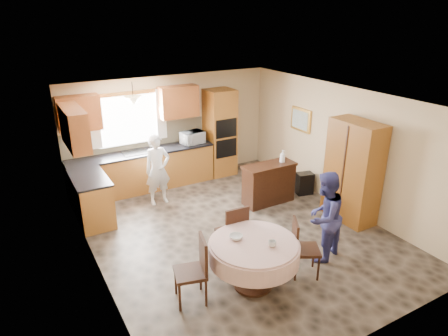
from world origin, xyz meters
TOP-DOWN VIEW (x-y plane):
  - floor at (0.00, 0.00)m, footprint 5.00×6.00m
  - ceiling at (0.00, 0.00)m, footprint 5.00×6.00m
  - wall_back at (0.00, 3.00)m, footprint 5.00×0.02m
  - wall_front at (0.00, -3.00)m, footprint 5.00×0.02m
  - wall_left at (-2.50, 0.00)m, footprint 0.02×6.00m
  - wall_right at (2.50, 0.00)m, footprint 0.02×6.00m
  - window at (-1.00, 2.98)m, footprint 1.40×0.03m
  - curtain_left at (-1.75, 2.93)m, footprint 0.22×0.02m
  - curtain_right at (-0.25, 2.93)m, footprint 0.22×0.02m
  - base_cab_back at (-0.85, 2.70)m, footprint 3.30×0.60m
  - counter_back at (-0.85, 2.70)m, footprint 3.30×0.64m
  - base_cab_left at (-2.20, 1.80)m, footprint 0.60×1.20m
  - counter_left at (-2.20, 1.80)m, footprint 0.64×1.20m
  - backsplash at (-0.85, 2.99)m, footprint 3.30×0.02m
  - wall_cab_left at (-2.05, 2.83)m, footprint 0.85×0.33m
  - wall_cab_right at (0.15, 2.83)m, footprint 0.90×0.33m
  - wall_cab_side at (-2.33, 1.80)m, footprint 0.33×1.20m
  - oven_tower at (1.15, 2.69)m, footprint 0.66×0.62m
  - oven_upper at (1.15, 2.38)m, footprint 0.56×0.01m
  - oven_lower at (1.15, 2.38)m, footprint 0.56×0.01m
  - pendant at (-1.00, 2.50)m, footprint 0.36×0.36m
  - sideboard at (1.24, 0.73)m, footprint 1.15×0.48m
  - space_heater at (2.20, 0.69)m, footprint 0.41×0.33m
  - cupboard at (2.22, -0.61)m, footprint 0.52×1.04m
  - dining_table at (-0.58, -1.44)m, footprint 1.33×1.33m
  - chair_left at (-1.46, -1.29)m, footprint 0.52×0.52m
  - chair_back at (-0.48, -0.70)m, footprint 0.45×0.45m
  - chair_right at (0.21, -1.55)m, footprint 0.55×0.55m
  - framed_picture at (2.47, 1.28)m, footprint 0.06×0.63m
  - microwave at (0.39, 2.65)m, footprint 0.58×0.44m
  - person_sink at (-0.79, 1.88)m, footprint 0.57×0.38m
  - person_dining at (0.80, -1.39)m, footprint 0.90×0.80m
  - bowl_sideboard at (0.95, 0.73)m, footprint 0.24×0.24m
  - bottle_sideboard at (1.57, 0.73)m, footprint 0.15×0.15m
  - cup_table at (-0.43, -1.66)m, footprint 0.13×0.13m
  - bowl_table at (-0.77, -1.24)m, footprint 0.25×0.25m

SIDE VIEW (x-z plane):
  - floor at x=0.00m, z-range -0.01..0.01m
  - space_heater at x=2.20m, z-range 0.00..0.49m
  - sideboard at x=1.24m, z-range 0.00..0.82m
  - base_cab_back at x=-0.85m, z-range 0.00..0.88m
  - base_cab_left at x=-2.20m, z-range 0.00..0.88m
  - chair_right at x=0.21m, z-range 0.05..0.98m
  - chair_left at x=-1.46m, z-range 0.05..1.04m
  - chair_back at x=-0.48m, z-range 0.05..1.05m
  - dining_table at x=-0.58m, z-range 0.21..0.97m
  - oven_lower at x=1.15m, z-range 0.53..0.97m
  - person_sink at x=-0.79m, z-range 0.00..1.52m
  - person_dining at x=0.80m, z-range 0.00..1.54m
  - bowl_table at x=-0.77m, z-range 0.76..0.82m
  - cup_table at x=-0.43m, z-range 0.76..0.85m
  - bowl_sideboard at x=0.95m, z-range 0.82..0.86m
  - counter_back at x=-0.85m, z-range 0.88..0.92m
  - counter_left at x=-2.20m, z-range 0.88..0.92m
  - bottle_sideboard at x=1.57m, z-range 0.82..1.13m
  - cupboard at x=2.22m, z-range 0.00..1.98m
  - oven_tower at x=1.15m, z-range 0.00..2.12m
  - microwave at x=0.39m, z-range 0.92..1.21m
  - backsplash at x=-0.85m, z-range 0.90..1.46m
  - wall_back at x=0.00m, z-range 0.00..2.50m
  - wall_front at x=0.00m, z-range 0.00..2.50m
  - wall_left at x=-2.50m, z-range 0.00..2.50m
  - wall_right at x=2.50m, z-range 0.00..2.50m
  - oven_upper at x=1.15m, z-range 1.02..1.48m
  - framed_picture at x=2.47m, z-range 1.28..1.81m
  - window at x=-1.00m, z-range 1.05..2.15m
  - curtain_left at x=-1.75m, z-range 1.08..2.22m
  - curtain_right at x=-0.25m, z-range 1.08..2.22m
  - wall_cab_left at x=-2.05m, z-range 1.55..2.27m
  - wall_cab_right at x=0.15m, z-range 1.55..2.27m
  - wall_cab_side at x=-2.33m, z-range 1.55..2.27m
  - pendant at x=-1.00m, z-range 2.03..2.21m
  - ceiling at x=0.00m, z-range 2.50..2.50m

